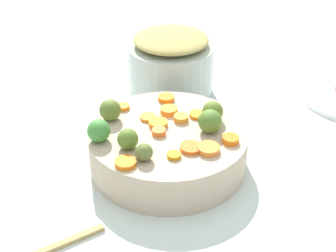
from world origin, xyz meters
name	(u,v)px	position (x,y,z in m)	size (l,w,h in m)	color
tabletop	(188,166)	(0.00, 0.00, 0.01)	(2.40, 2.40, 0.02)	silver
serving_bowl_carrots	(168,147)	(0.04, -0.01, 0.06)	(0.30, 0.30, 0.08)	#C3AA8F
metal_pot	(171,69)	(-0.05, -0.28, 0.08)	(0.20, 0.20, 0.12)	#B2BFB5
stuffing_mound	(171,39)	(-0.05, -0.28, 0.15)	(0.17, 0.17, 0.03)	tan
carrot_slice_0	(197,115)	(-0.03, -0.04, 0.10)	(0.03, 0.03, 0.01)	orange
carrot_slice_1	(174,155)	(0.05, 0.08, 0.10)	(0.02, 0.02, 0.01)	orange
carrot_slice_2	(191,148)	(0.02, 0.06, 0.10)	(0.04, 0.04, 0.01)	orange
carrot_slice_3	(166,98)	(0.01, -0.12, 0.10)	(0.03, 0.03, 0.01)	orange
carrot_slice_4	(123,107)	(0.10, -0.11, 0.10)	(0.03, 0.03, 0.01)	orange
carrot_slice_5	(181,118)	(0.01, -0.03, 0.10)	(0.03, 0.03, 0.01)	orange
carrot_slice_6	(158,123)	(0.05, -0.03, 0.10)	(0.04, 0.04, 0.01)	orange
carrot_slice_7	(126,163)	(0.14, 0.07, 0.10)	(0.04, 0.04, 0.01)	orange
carrot_slice_8	(159,133)	(0.06, 0.00, 0.10)	(0.03, 0.03, 0.01)	orange
carrot_slice_9	(169,110)	(0.02, -0.07, 0.10)	(0.03, 0.03, 0.01)	orange
carrot_slice_10	(148,117)	(0.06, -0.06, 0.10)	(0.03, 0.03, 0.01)	orange
carrot_slice_11	(209,149)	(-0.01, 0.08, 0.10)	(0.04, 0.04, 0.01)	orange
carrot_slice_12	(231,139)	(-0.06, 0.06, 0.10)	(0.03, 0.03, 0.01)	orange
brussels_sprout_0	(128,139)	(0.12, 0.03, 0.12)	(0.04, 0.04, 0.04)	#547328
brussels_sprout_1	(110,110)	(0.13, -0.08, 0.12)	(0.04, 0.04, 0.04)	#5B6E2B
brussels_sprout_2	(144,152)	(0.10, 0.07, 0.11)	(0.03, 0.03, 0.03)	#5D6C31
brussels_sprout_3	(210,121)	(-0.03, 0.02, 0.12)	(0.04, 0.04, 0.04)	#547B2E
brussels_sprout_4	(99,131)	(0.17, -0.01, 0.12)	(0.04, 0.04, 0.04)	#428839
brussels_sprout_5	(213,111)	(-0.05, -0.02, 0.12)	(0.04, 0.04, 0.04)	#5A7026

